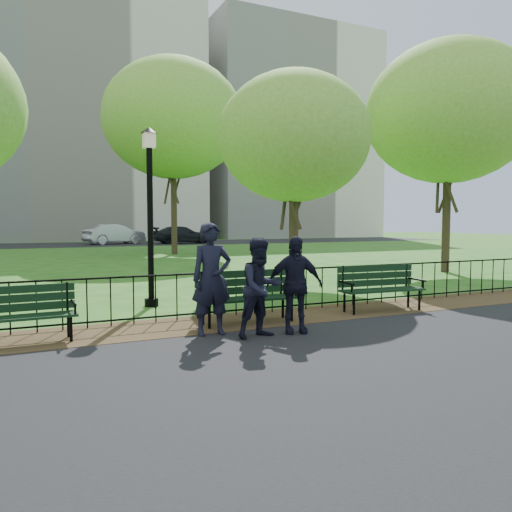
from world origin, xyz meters
name	(u,v)px	position (x,y,z in m)	size (l,w,h in m)	color
ground	(251,341)	(0.00, 0.00, 0.00)	(120.00, 120.00, 0.00)	#215917
asphalt_path	(400,419)	(0.00, -3.40, 0.01)	(60.00, 9.20, 0.01)	black
dirt_strip	(217,323)	(0.00, 1.50, 0.01)	(60.00, 1.60, 0.01)	#3A2A17
far_street	(67,245)	(0.00, 35.00, 0.01)	(70.00, 9.00, 0.01)	black
iron_fence	(207,293)	(0.00, 2.00, 0.50)	(24.06, 0.06, 1.00)	black
apartment_mid	(73,93)	(2.00, 48.00, 15.00)	(24.00, 15.00, 30.00)	silver
apartment_east	(280,139)	(26.00, 48.00, 12.00)	(20.00, 15.00, 24.00)	white
park_bench_main	(232,289)	(0.20, 1.25, 0.66)	(1.86, 0.63, 1.05)	black
park_bench_left_a	(17,308)	(-3.29, 1.34, 0.55)	(1.71, 0.58, 0.96)	black
park_bench_right_a	(380,283)	(3.53, 1.26, 0.59)	(1.86, 0.70, 1.03)	black
lamppost	(150,210)	(-0.64, 3.86, 2.12)	(0.35, 0.35, 3.90)	black
tree_near_e	(294,137)	(4.12, 5.94, 4.32)	(4.47, 4.47, 6.23)	#2D2116
tree_mid_e	(449,113)	(10.94, 6.64, 5.79)	(5.98, 5.98, 8.33)	#2D2116
tree_far_e	(173,119)	(4.66, 20.60, 7.57)	(7.83, 7.83, 10.91)	#2D2116
person_left	(212,279)	(-0.40, 0.66, 0.93)	(0.67, 0.44, 1.84)	black
person_mid	(261,288)	(0.25, 0.15, 0.81)	(0.78, 0.41, 1.60)	black
person_right	(295,285)	(0.90, 0.21, 0.82)	(0.95, 0.39, 1.62)	black
sedan_silver	(115,234)	(3.67, 34.65, 0.82)	(1.71, 4.91, 1.62)	#B4B6BC
sedan_dark	(182,235)	(9.01, 33.49, 0.73)	(2.01, 4.94, 1.43)	black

